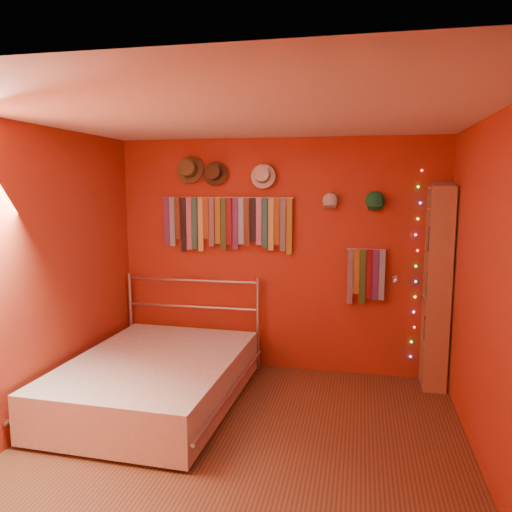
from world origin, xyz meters
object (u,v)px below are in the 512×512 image
Objects in this scene: reading_lamp at (396,280)px; bed at (155,379)px; tie_rack at (226,221)px; bookshelf at (442,287)px.

reading_lamp reaches higher than bed.
tie_rack is at bearing 72.17° from bed.
tie_rack is at bearing 176.00° from bookshelf.
bookshelf reaches higher than reading_lamp.
bookshelf is at bearing -4.00° from tie_rack.
bed is (-0.39, -1.10, -1.38)m from tie_rack.
bookshelf is (2.22, -0.16, -0.60)m from tie_rack.
tie_rack is 1.81m from bed.
bed is (-2.61, -0.94, -0.78)m from bookshelf.
reading_lamp is at bearing 24.69° from bed.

